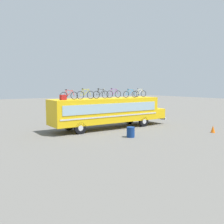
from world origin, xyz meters
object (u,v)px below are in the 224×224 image
Objects in this scene: rooftop_bicycle_1 at (69,95)px; rooftop_bicycle_2 at (85,95)px; rooftop_bicycle_4 at (114,94)px; rooftop_bicycle_5 at (130,94)px; rooftop_bicycle_6 at (140,93)px; traffic_cone at (213,129)px; trash_bin at (131,132)px; bus at (109,110)px; luggage_bag_1 at (63,97)px; rooftop_bicycle_3 at (101,94)px.

rooftop_bicycle_2 is at bearing -1.57° from rooftop_bicycle_1.
rooftop_bicycle_4 is 1.67m from rooftop_bicycle_5.
rooftop_bicycle_6 reaches higher than traffic_cone.
rooftop_bicycle_4 is (4.94, 0.45, 0.02)m from rooftop_bicycle_1.
rooftop_bicycle_1 is 1.99× the size of trash_bin.
rooftop_bicycle_1 is 0.94× the size of rooftop_bicycle_2.
luggage_bag_1 is (-4.79, -0.37, 1.39)m from bus.
luggage_bag_1 is 0.28× the size of rooftop_bicycle_3.
rooftop_bicycle_4 reaches higher than rooftop_bicycle_3.
rooftop_bicycle_2 is 4.94m from rooftop_bicycle_5.
rooftop_bicycle_4 is (5.54, 0.58, 0.18)m from luggage_bag_1.
luggage_bag_1 is 0.27× the size of rooftop_bicycle_5.
rooftop_bicycle_6 is 7.32m from trash_bin.
traffic_cone is at bearing -33.02° from rooftop_bicycle_1.
rooftop_bicycle_3 reaches higher than rooftop_bicycle_1.
rooftop_bicycle_5 is at bearing -1.35° from rooftop_bicycle_2.
rooftop_bicycle_6 reaches higher than bus.
rooftop_bicycle_6 reaches higher than rooftop_bicycle_1.
bus is 1.86m from rooftop_bicycle_3.
rooftop_bicycle_5 is at bearing 120.87° from traffic_cone.
rooftop_bicycle_6 is at bearing 3.10° from luggage_bag_1.
rooftop_bicycle_3 is 10.43m from traffic_cone.
traffic_cone is at bearing -72.02° from rooftop_bicycle_6.
rooftop_bicycle_3 is 1.79m from rooftop_bicycle_4.
rooftop_bicycle_6 is (6.59, 0.38, -0.02)m from rooftop_bicycle_2.
rooftop_bicycle_1 is (0.59, 0.14, 0.15)m from luggage_bag_1.
rooftop_bicycle_6 is 2.02× the size of trash_bin.
rooftop_bicycle_5 is 2.75× the size of traffic_cone.
bus is 7.36× the size of rooftop_bicycle_3.
trash_bin is (-4.86, -4.67, -2.86)m from rooftop_bicycle_6.
rooftop_bicycle_4 is 5.82m from trash_bin.
bus is at bearing 3.20° from rooftop_bicycle_1.
luggage_bag_1 is at bearing -173.98° from rooftop_bicycle_4.
rooftop_bicycle_2 is at bearing 112.00° from trash_bin.
traffic_cone is at bearing -59.13° from rooftop_bicycle_5.
rooftop_bicycle_5 is (7.10, -0.02, 0.15)m from luggage_bag_1.
rooftop_bicycle_2 reaches higher than rooftop_bicycle_4.
rooftop_bicycle_5 is at bearing -21.23° from rooftop_bicycle_4.
rooftop_bicycle_2 is at bearing 142.80° from traffic_cone.
rooftop_bicycle_3 is 0.98× the size of rooftop_bicycle_4.
rooftop_bicycle_1 is 2.61× the size of traffic_cone.
rooftop_bicycle_2 is 1.05× the size of rooftop_bicycle_3.
traffic_cone is (2.32, -7.14, -2.95)m from rooftop_bicycle_6.
trash_bin is at bearing -52.74° from rooftop_bicycle_1.
trash_bin is (1.74, -4.30, -2.88)m from rooftop_bicycle_2.
rooftop_bicycle_4 is at bearing 15.73° from bus.
luggage_bag_1 is 0.28× the size of rooftop_bicycle_4.
trash_bin is (-1.64, -4.78, -2.87)m from rooftop_bicycle_4.
rooftop_bicycle_1 is at bearing -177.65° from rooftop_bicycle_6.
rooftop_bicycle_3 is at bearing 136.69° from traffic_cone.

